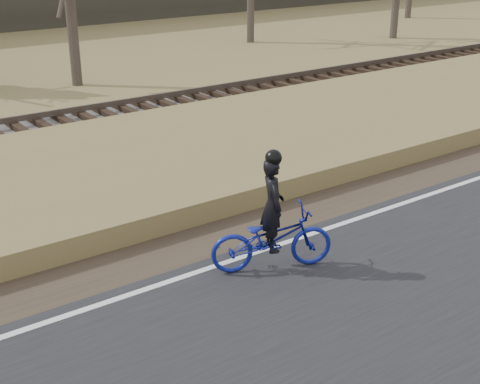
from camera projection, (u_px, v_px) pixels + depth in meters
ground at (446, 198)px, 13.75m from camera, size 120.00×120.00×0.00m
edge_line at (438, 192)px, 13.88m from camera, size 120.00×0.12×0.01m
shoulder at (401, 180)px, 14.65m from camera, size 120.00×1.60×0.04m
embankment at (311, 138)px, 16.84m from camera, size 120.00×5.00×0.44m
ballast at (225, 107)px, 19.70m from camera, size 120.00×3.00×0.45m
railroad at (225, 97)px, 19.58m from camera, size 120.00×2.40×0.29m
cyclist at (272, 232)px, 10.58m from camera, size 2.09×1.41×2.01m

